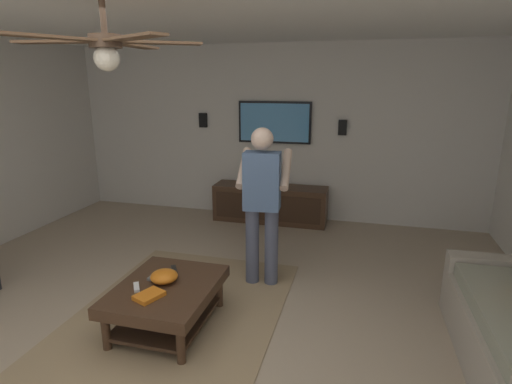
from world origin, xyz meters
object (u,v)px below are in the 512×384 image
object	(u,v)px
remote_white	(136,287)
ceiling_fan	(107,46)
vase_round	(253,177)
tv	(274,122)
wall_speaker_left	(343,127)
bowl	(164,276)
person_standing	(262,198)
media_console	(270,204)
remote_black	(174,269)
coffee_table	(167,296)
book	(149,296)
remote_grey	(153,276)
wall_speaker_right	(203,120)

from	to	relation	value
remote_white	ceiling_fan	world-z (taller)	ceiling_fan
vase_round	ceiling_fan	distance (m)	3.83
tv	wall_speaker_left	bearing A→B (deg)	90.75
bowl	vase_round	size ratio (longest dim) A/B	1.06
person_standing	bowl	xyz separation A→B (m)	(-0.96, 0.62, -0.48)
media_console	person_standing	xyz separation A→B (m)	(-1.94, -0.36, 0.66)
remote_white	ceiling_fan	bearing A→B (deg)	171.57
bowl	remote_black	size ratio (longest dim) A/B	1.56
coffee_table	book	distance (m)	0.26
bowl	vase_round	bearing A→B (deg)	0.26
tv	book	xyz separation A→B (m)	(-3.42, 0.26, -1.06)
person_standing	remote_grey	size ratio (longest dim) A/B	10.93
media_console	person_standing	distance (m)	2.08
remote_white	wall_speaker_left	distance (m)	3.76
vase_round	remote_white	bearing A→B (deg)	177.09
wall_speaker_right	bowl	bearing A→B (deg)	-164.38
ceiling_fan	media_console	bearing A→B (deg)	-4.50
media_console	book	xyz separation A→B (m)	(-3.17, 0.26, 0.14)
remote_white	bowl	bearing A→B (deg)	-79.71
coffee_table	ceiling_fan	xyz separation A→B (m)	(-0.48, 0.04, 1.99)
coffee_table	book	size ratio (longest dim) A/B	4.55
bowl	wall_speaker_right	distance (m)	3.43
remote_grey	remote_black	bearing A→B (deg)	-33.29
media_console	remote_grey	distance (m)	2.88
person_standing	remote_white	bearing A→B (deg)	139.40
book	ceiling_fan	xyz separation A→B (m)	(-0.25, 0.01, 1.86)
coffee_table	bowl	size ratio (longest dim) A/B	4.28
media_console	vase_round	world-z (taller)	vase_round
bowl	ceiling_fan	distance (m)	1.90
book	coffee_table	bearing A→B (deg)	-165.38
wall_speaker_left	person_standing	bearing A→B (deg)	163.72
person_standing	coffee_table	bearing A→B (deg)	144.36
tv	ceiling_fan	world-z (taller)	ceiling_fan
tv	book	bearing A→B (deg)	-4.33
coffee_table	ceiling_fan	size ratio (longest dim) A/B	0.86
tv	coffee_table	bearing A→B (deg)	-4.09
coffee_table	wall_speaker_right	bearing A→B (deg)	16.03
media_console	remote_grey	size ratio (longest dim) A/B	11.33
person_standing	wall_speaker_left	xyz separation A→B (m)	(2.19, -0.64, 0.49)
remote_black	wall_speaker_left	xyz separation A→B (m)	(2.94, -1.28, 1.01)
remote_grey	coffee_table	bearing A→B (deg)	-117.76
vase_round	ceiling_fan	bearing A→B (deg)	-179.87
remote_grey	book	world-z (taller)	book
coffee_table	wall_speaker_left	xyz separation A→B (m)	(3.20, -1.23, 1.13)
person_standing	remote_black	bearing A→B (deg)	133.96
book	media_console	bearing A→B (deg)	-162.38
book	ceiling_fan	world-z (taller)	ceiling_fan
book	wall_speaker_right	world-z (taller)	wall_speaker_right
book	vase_round	distance (m)	3.23
book	ceiling_fan	size ratio (longest dim) A/B	0.19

